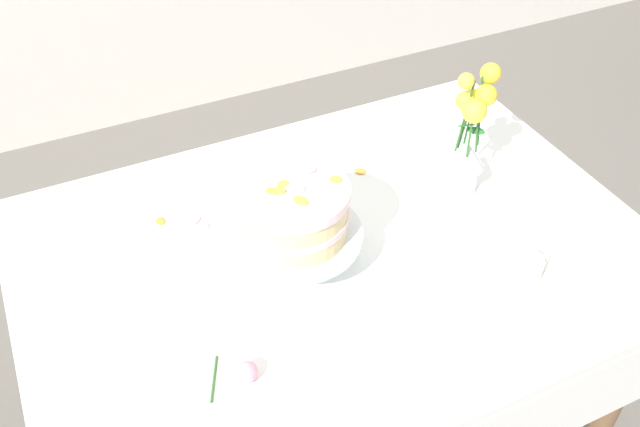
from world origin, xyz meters
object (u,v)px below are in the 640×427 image
object	(u,v)px
fallen_rose	(245,372)
dining_table	(340,281)
teacup	(524,270)
flower_vase	(469,139)
cake_stand	(295,238)
layer_cake	(294,211)

from	to	relation	value
fallen_rose	dining_table	bearing A→B (deg)	35.90
fallen_rose	teacup	bearing A→B (deg)	-0.89
flower_vase	teacup	bearing A→B (deg)	-98.66
dining_table	fallen_rose	size ratio (longest dim) A/B	13.79
dining_table	cake_stand	world-z (taller)	cake_stand
cake_stand	layer_cake	xyz separation A→B (m)	(0.00, -0.00, 0.08)
cake_stand	fallen_rose	bearing A→B (deg)	-131.16
cake_stand	flower_vase	world-z (taller)	flower_vase
flower_vase	layer_cake	bearing A→B (deg)	-172.88
dining_table	teacup	bearing A→B (deg)	-36.51
layer_cake	dining_table	bearing A→B (deg)	-4.43
dining_table	layer_cake	world-z (taller)	layer_cake
cake_stand	teacup	xyz separation A→B (m)	(0.43, -0.24, -0.06)
cake_stand	layer_cake	world-z (taller)	layer_cake
layer_cake	flower_vase	bearing A→B (deg)	7.12
layer_cake	teacup	bearing A→B (deg)	-29.82
cake_stand	teacup	size ratio (longest dim) A/B	2.33
dining_table	flower_vase	world-z (taller)	flower_vase
layer_cake	flower_vase	distance (m)	0.47
dining_table	teacup	xyz separation A→B (m)	(0.32, -0.24, 0.12)
flower_vase	teacup	xyz separation A→B (m)	(-0.05, -0.30, -0.13)
cake_stand	teacup	world-z (taller)	cake_stand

